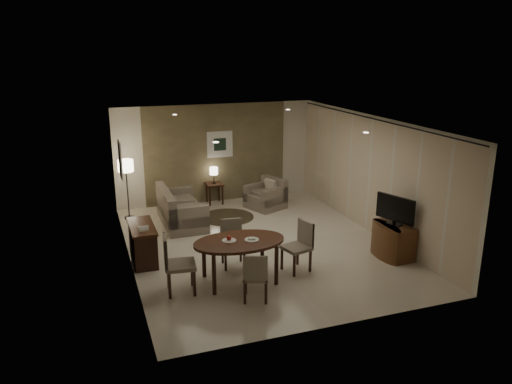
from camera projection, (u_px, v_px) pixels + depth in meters
name	position (u px, v px, depth m)	size (l,w,h in m)	color
room_shell	(253.00, 181.00, 10.91)	(5.50, 7.00, 2.70)	beige
taupe_accent	(216.00, 153.00, 13.71)	(3.96, 0.03, 2.70)	olive
curtain_wall	(369.00, 176.00, 11.42)	(0.08, 6.70, 2.58)	beige
curtain_rod	(373.00, 119.00, 11.05)	(0.03, 0.03, 6.80)	black
art_back_frame	(220.00, 144.00, 13.64)	(0.72, 0.03, 0.72)	silver
art_back_canvas	(220.00, 144.00, 13.63)	(0.34, 0.01, 0.34)	black
art_left_frame	(120.00, 160.00, 10.63)	(0.03, 0.60, 0.80)	silver
art_left_canvas	(121.00, 160.00, 10.63)	(0.01, 0.46, 0.64)	gray
downlight_nl	(216.00, 142.00, 8.10)	(0.10, 0.10, 0.01)	white
downlight_nr	(366.00, 133.00, 9.00)	(0.10, 0.10, 0.01)	white
downlight_fl	(175.00, 115.00, 11.36)	(0.10, 0.10, 0.01)	white
downlight_fr	(288.00, 110.00, 12.25)	(0.10, 0.10, 0.01)	white
console_desk	(143.00, 243.00, 10.03)	(0.48, 1.20, 0.75)	#472417
telephone	(143.00, 228.00, 9.64)	(0.20, 0.14, 0.09)	white
tv_cabinet	(393.00, 240.00, 10.24)	(0.48, 0.90, 0.70)	brown
flat_tv	(395.00, 209.00, 10.05)	(0.06, 0.88, 0.60)	black
dining_table	(240.00, 261.00, 9.15)	(1.69, 1.06, 0.79)	#472417
chair_near	(256.00, 275.00, 8.47)	(0.43, 0.43, 0.89)	#776D5B
chair_far	(233.00, 244.00, 9.75)	(0.45, 0.45, 0.92)	#776D5B
chair_left	(180.00, 264.00, 8.69)	(0.51, 0.51, 1.06)	#776D5B
chair_right	(296.00, 247.00, 9.54)	(0.47, 0.47, 0.97)	#776D5B
plate_a	(229.00, 241.00, 9.03)	(0.26, 0.26, 0.02)	white
plate_b	(252.00, 240.00, 9.07)	(0.26, 0.26, 0.02)	white
fruit_apple	(229.00, 238.00, 9.01)	(0.09, 0.09, 0.09)	#A11E12
napkin	(252.00, 239.00, 9.06)	(0.12, 0.08, 0.03)	white
round_rug	(227.00, 217.00, 12.69)	(1.35, 1.35, 0.01)	#3B3221
sofa	(181.00, 206.00, 12.11)	(0.93, 1.87, 0.88)	#776D5B
armchair	(265.00, 194.00, 13.31)	(0.88, 0.84, 0.79)	#776D5B
side_table	(215.00, 193.00, 13.72)	(0.45, 0.45, 0.57)	#321B10
table_lamp	(214.00, 174.00, 13.60)	(0.22, 0.22, 0.50)	#FFEAC1
floor_lamp	(127.00, 189.00, 12.42)	(0.38, 0.38, 1.50)	#FFE5B7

